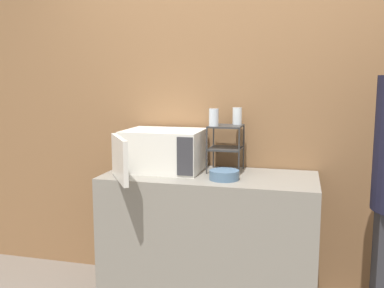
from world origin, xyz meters
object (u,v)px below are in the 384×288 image
glass_back_right (237,116)px  bowl (224,175)px  dish_rack (226,138)px  glass_front_left (214,117)px  microwave (162,151)px

glass_back_right → bowl: 0.48m
dish_rack → bowl: (0.04, -0.25, -0.20)m
glass_back_right → bowl: (-0.03, -0.33, -0.35)m
glass_back_right → glass_front_left: bearing=-130.5°
dish_rack → bowl: dish_rack is taller
microwave → glass_front_left: glass_front_left is taller
dish_rack → glass_front_left: 0.18m
microwave → bowl: microwave is taller
microwave → glass_front_left: size_ratio=6.61×
glass_back_right → bowl: size_ratio=0.62×
microwave → bowl: (0.47, -0.17, -0.11)m
dish_rack → microwave: bearing=-168.7°
glass_front_left → dish_rack: bearing=48.2°
dish_rack → glass_back_right: glass_back_right is taller
glass_back_right → microwave: bearing=-161.6°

